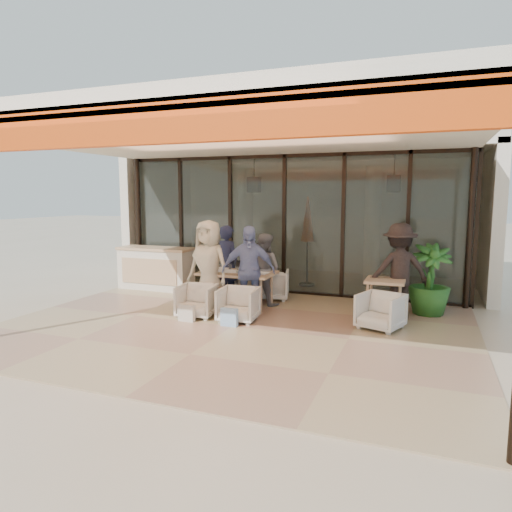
{
  "coord_description": "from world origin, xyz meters",
  "views": [
    {
      "loc": [
        3.11,
        -7.03,
        2.28
      ],
      "look_at": [
        0.1,
        0.9,
        1.15
      ],
      "focal_mm": 32.0,
      "sensor_mm": 36.0,
      "label": 1
    }
  ],
  "objects_px": {
    "side_table": "(385,285)",
    "chair_near_left": "(197,299)",
    "diner_navy": "(228,264)",
    "diner_cream": "(209,266)",
    "standing_woman": "(399,270)",
    "host_counter": "(156,268)",
    "potted_palm": "(430,280)",
    "dining_table": "(237,275)",
    "diner_periwinkle": "(248,271)",
    "side_chair": "(381,310)",
    "chair_far_right": "(272,283)",
    "chair_near_right": "(238,303)",
    "chair_far_left": "(237,281)",
    "diner_grey": "(264,269)"
  },
  "relations": [
    {
      "from": "dining_table",
      "to": "side_chair",
      "type": "relative_size",
      "value": 2.15
    },
    {
      "from": "side_chair",
      "to": "potted_palm",
      "type": "xyz_separation_m",
      "value": [
        0.77,
        1.31,
        0.34
      ]
    },
    {
      "from": "diner_grey",
      "to": "diner_periwinkle",
      "type": "bearing_deg",
      "value": 108.08
    },
    {
      "from": "chair_near_left",
      "to": "chair_near_right",
      "type": "distance_m",
      "value": 0.84
    },
    {
      "from": "diner_periwinkle",
      "to": "standing_woman",
      "type": "xyz_separation_m",
      "value": [
        2.68,
        0.95,
        0.03
      ]
    },
    {
      "from": "diner_periwinkle",
      "to": "chair_far_right",
      "type": "bearing_deg",
      "value": 69.71
    },
    {
      "from": "standing_woman",
      "to": "diner_grey",
      "type": "bearing_deg",
      "value": -20.08
    },
    {
      "from": "chair_far_right",
      "to": "chair_near_right",
      "type": "xyz_separation_m",
      "value": [
        0.0,
        -1.9,
        -0.02
      ]
    },
    {
      "from": "host_counter",
      "to": "potted_palm",
      "type": "height_order",
      "value": "potted_palm"
    },
    {
      "from": "side_table",
      "to": "side_chair",
      "type": "relative_size",
      "value": 1.07
    },
    {
      "from": "chair_far_right",
      "to": "diner_periwinkle",
      "type": "xyz_separation_m",
      "value": [
        -0.0,
        -1.4,
        0.49
      ]
    },
    {
      "from": "diner_periwinkle",
      "to": "standing_woman",
      "type": "distance_m",
      "value": 2.84
    },
    {
      "from": "chair_near_left",
      "to": "potted_palm",
      "type": "height_order",
      "value": "potted_palm"
    },
    {
      "from": "diner_periwinkle",
      "to": "chair_far_left",
      "type": "bearing_deg",
      "value": 100.68
    },
    {
      "from": "chair_far_left",
      "to": "side_table",
      "type": "relative_size",
      "value": 0.96
    },
    {
      "from": "chair_far_right",
      "to": "diner_grey",
      "type": "height_order",
      "value": "diner_grey"
    },
    {
      "from": "side_table",
      "to": "potted_palm",
      "type": "relative_size",
      "value": 0.54
    },
    {
      "from": "chair_far_left",
      "to": "diner_cream",
      "type": "xyz_separation_m",
      "value": [
        0.0,
        -1.4,
        0.54
      ]
    },
    {
      "from": "chair_far_left",
      "to": "standing_woman",
      "type": "distance_m",
      "value": 3.59
    },
    {
      "from": "chair_near_left",
      "to": "diner_grey",
      "type": "relative_size",
      "value": 0.46
    },
    {
      "from": "side_table",
      "to": "chair_near_left",
      "type": "bearing_deg",
      "value": -160.84
    },
    {
      "from": "chair_far_right",
      "to": "diner_periwinkle",
      "type": "distance_m",
      "value": 1.48
    },
    {
      "from": "chair_far_right",
      "to": "diner_navy",
      "type": "bearing_deg",
      "value": 16.58
    },
    {
      "from": "side_chair",
      "to": "diner_grey",
      "type": "bearing_deg",
      "value": 176.84
    },
    {
      "from": "host_counter",
      "to": "dining_table",
      "type": "height_order",
      "value": "host_counter"
    },
    {
      "from": "standing_woman",
      "to": "host_counter",
      "type": "bearing_deg",
      "value": -25.68
    },
    {
      "from": "chair_far_right",
      "to": "side_table",
      "type": "height_order",
      "value": "side_table"
    },
    {
      "from": "dining_table",
      "to": "chair_near_right",
      "type": "height_order",
      "value": "dining_table"
    },
    {
      "from": "dining_table",
      "to": "diner_periwinkle",
      "type": "distance_m",
      "value": 0.65
    },
    {
      "from": "host_counter",
      "to": "chair_far_right",
      "type": "distance_m",
      "value": 2.97
    },
    {
      "from": "standing_woman",
      "to": "chair_near_right",
      "type": "bearing_deg",
      "value": 7.27
    },
    {
      "from": "chair_far_right",
      "to": "diner_navy",
      "type": "relative_size",
      "value": 0.44
    },
    {
      "from": "diner_grey",
      "to": "host_counter",
      "type": "bearing_deg",
      "value": 8.59
    },
    {
      "from": "chair_near_left",
      "to": "potted_palm",
      "type": "xyz_separation_m",
      "value": [
        4.07,
        1.7,
        0.34
      ]
    },
    {
      "from": "diner_cream",
      "to": "potted_palm",
      "type": "relative_size",
      "value": 1.32
    },
    {
      "from": "chair_far_left",
      "to": "diner_cream",
      "type": "relative_size",
      "value": 0.4
    },
    {
      "from": "diner_navy",
      "to": "diner_cream",
      "type": "xyz_separation_m",
      "value": [
        0.0,
        -0.9,
        0.08
      ]
    },
    {
      "from": "chair_far_right",
      "to": "standing_woman",
      "type": "height_order",
      "value": "standing_woman"
    },
    {
      "from": "chair_near_left",
      "to": "side_chair",
      "type": "xyz_separation_m",
      "value": [
        3.3,
        0.4,
        0.0
      ]
    },
    {
      "from": "side_chair",
      "to": "standing_woman",
      "type": "xyz_separation_m",
      "value": [
        0.22,
        1.05,
        0.54
      ]
    },
    {
      "from": "chair_near_right",
      "to": "chair_near_left",
      "type": "bearing_deg",
      "value": 174.62
    },
    {
      "from": "side_chair",
      "to": "standing_woman",
      "type": "distance_m",
      "value": 1.2
    },
    {
      "from": "potted_palm",
      "to": "chair_near_right",
      "type": "bearing_deg",
      "value": -152.16
    },
    {
      "from": "diner_cream",
      "to": "potted_palm",
      "type": "xyz_separation_m",
      "value": [
        4.07,
        1.2,
        -0.22
      ]
    },
    {
      "from": "chair_near_left",
      "to": "side_table",
      "type": "xyz_separation_m",
      "value": [
        3.3,
        1.15,
        0.29
      ]
    },
    {
      "from": "diner_cream",
      "to": "side_chair",
      "type": "relative_size",
      "value": 2.58
    },
    {
      "from": "diner_cream",
      "to": "side_table",
      "type": "height_order",
      "value": "diner_cream"
    },
    {
      "from": "dining_table",
      "to": "chair_far_right",
      "type": "bearing_deg",
      "value": 65.73
    },
    {
      "from": "side_table",
      "to": "chair_far_right",
      "type": "bearing_deg",
      "value": 163.01
    },
    {
      "from": "dining_table",
      "to": "diner_cream",
      "type": "bearing_deg",
      "value": -132.26
    }
  ]
}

